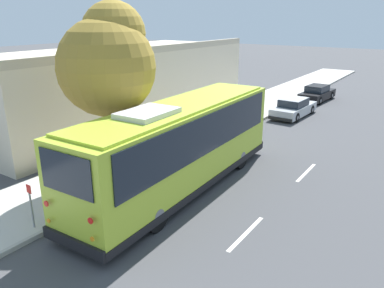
{
  "coord_description": "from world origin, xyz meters",
  "views": [
    {
      "loc": [
        -10.95,
        -8.14,
        6.57
      ],
      "look_at": [
        1.88,
        0.56,
        1.3
      ],
      "focal_mm": 35.0,
      "sensor_mm": 36.0,
      "label": 1
    }
  ],
  "objects": [
    {
      "name": "sidewalk_slab",
      "position": [
        0.0,
        3.6,
        0.07
      ],
      "size": [
        80.0,
        3.9,
        0.15
      ],
      "primitive_type": "cube",
      "color": "beige",
      "rests_on": "ground"
    },
    {
      "name": "ground_plane",
      "position": [
        0.0,
        0.0,
        0.0
      ],
      "size": [
        160.0,
        160.0,
        0.0
      ],
      "primitive_type": "plane",
      "color": "#474749"
    },
    {
      "name": "shuttle_bus",
      "position": [
        0.2,
        -0.04,
        1.96
      ],
      "size": [
        11.24,
        3.06,
        3.63
      ],
      "rotation": [
        0.0,
        0.0,
        0.03
      ],
      "color": "#ADC633",
      "rests_on": "ground"
    },
    {
      "name": "curb_strip",
      "position": [
        0.0,
        1.58,
        0.07
      ],
      "size": [
        80.0,
        0.14,
        0.15
      ],
      "primitive_type": "cube",
      "color": "#AAA69D",
      "rests_on": "ground"
    },
    {
      "name": "street_tree",
      "position": [
        -0.78,
        2.6,
        4.98
      ],
      "size": [
        3.75,
        3.75,
        7.05
      ],
      "color": "brown",
      "rests_on": "sidewalk_slab"
    },
    {
      "name": "sign_post_far",
      "position": [
        -3.63,
        1.98,
        0.85
      ],
      "size": [
        0.06,
        0.06,
        1.4
      ],
      "color": "gray",
      "rests_on": "sidewalk_slab"
    },
    {
      "name": "lane_stripe_ahead",
      "position": [
        4.64,
        -3.73,
        0.0
      ],
      "size": [
        2.4,
        0.14,
        0.01
      ],
      "primitive_type": "cube",
      "color": "silver",
      "rests_on": "ground"
    },
    {
      "name": "parked_sedan_black",
      "position": [
        20.08,
        0.45,
        0.6
      ],
      "size": [
        4.5,
        1.94,
        1.29
      ],
      "rotation": [
        0.0,
        0.0,
        -0.07
      ],
      "color": "black",
      "rests_on": "ground"
    },
    {
      "name": "parked_sedan_silver",
      "position": [
        14.03,
        0.27,
        0.59
      ],
      "size": [
        4.59,
        1.92,
        1.27
      ],
      "rotation": [
        0.0,
        0.0,
        -0.05
      ],
      "color": "#A8AAAF",
      "rests_on": "ground"
    },
    {
      "name": "sign_post_near",
      "position": [
        -5.07,
        1.98,
        0.92
      ],
      "size": [
        0.06,
        0.22,
        1.5
      ],
      "color": "gray",
      "rests_on": "sidewalk_slab"
    },
    {
      "name": "building_backdrop",
      "position": [
        6.98,
        10.02,
        2.29
      ],
      "size": [
        20.16,
        7.62,
        4.97
      ],
      "color": "beige",
      "rests_on": "ground"
    },
    {
      "name": "lane_stripe_mid",
      "position": [
        -1.36,
        -3.73,
        0.0
      ],
      "size": [
        2.4,
        0.14,
        0.01
      ],
      "primitive_type": "cube",
      "color": "silver",
      "rests_on": "ground"
    }
  ]
}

